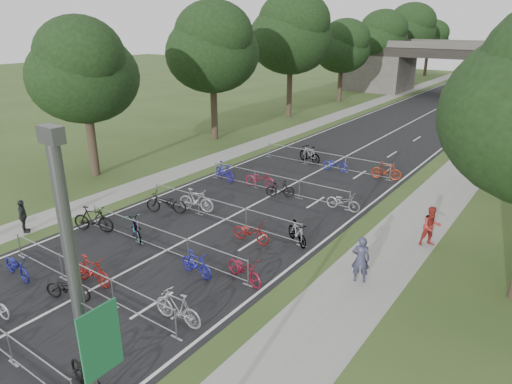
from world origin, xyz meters
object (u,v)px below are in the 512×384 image
at_px(overpass_bridge, 464,69).
at_px(pedestrian_a, 361,259).
at_px(lamppost, 92,381).
at_px(pedestrian_c, 23,217).
at_px(pedestrian_b, 431,227).

height_order(overpass_bridge, pedestrian_a, overpass_bridge).
bearing_deg(overpass_bridge, lamppost, -82.47).
relative_size(lamppost, pedestrian_a, 4.36).
distance_m(pedestrian_a, pedestrian_c, 15.56).
height_order(lamppost, pedestrian_b, lamppost).
xyz_separation_m(overpass_bridge, pedestrian_b, (9.20, -46.60, -2.62)).
bearing_deg(pedestrian_a, lamppost, 68.96).
bearing_deg(pedestrian_a, overpass_bridge, -104.44).
relative_size(pedestrian_a, pedestrian_c, 1.15).
bearing_deg(pedestrian_c, pedestrian_a, -126.38).
bearing_deg(pedestrian_c, overpass_bridge, -62.54).
bearing_deg(lamppost, pedestrian_a, 92.15).
xyz_separation_m(pedestrian_a, pedestrian_c, (-14.69, -5.14, -0.13)).
bearing_deg(overpass_bridge, pedestrian_a, -81.25).
xyz_separation_m(pedestrian_a, pedestrian_b, (1.31, 4.64, -0.03)).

